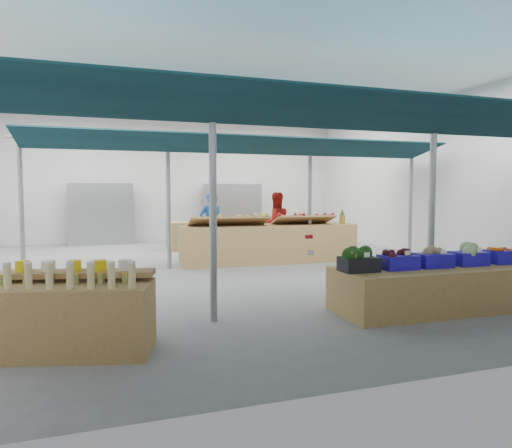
# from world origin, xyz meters

# --- Properties ---
(floor) EXTENTS (13.00, 13.00, 0.00)m
(floor) POSITION_xyz_m (0.00, 0.00, 0.00)
(floor) COLOR slate
(floor) RESTS_ON ground
(hall) EXTENTS (13.00, 13.00, 13.00)m
(hall) POSITION_xyz_m (0.00, 1.44, 2.65)
(hall) COLOR silver
(hall) RESTS_ON ground
(pole_grid) EXTENTS (10.00, 4.60, 3.00)m
(pole_grid) POSITION_xyz_m (0.75, -1.75, 1.81)
(pole_grid) COLOR gray
(pole_grid) RESTS_ON floor
(awnings) EXTENTS (9.50, 7.08, 0.30)m
(awnings) POSITION_xyz_m (0.75, -1.75, 2.78)
(awnings) COLOR #0B2831
(awnings) RESTS_ON pole_grid
(back_shelving_left) EXTENTS (2.00, 0.50, 2.00)m
(back_shelving_left) POSITION_xyz_m (-2.50, 6.00, 1.00)
(back_shelving_left) COLOR #B23F33
(back_shelving_left) RESTS_ON floor
(back_shelving_right) EXTENTS (2.00, 0.50, 2.00)m
(back_shelving_right) POSITION_xyz_m (2.00, 6.00, 1.00)
(back_shelving_right) COLOR #B23F33
(back_shelving_right) RESTS_ON floor
(bottle_shelf) EXTENTS (1.83, 1.39, 1.03)m
(bottle_shelf) POSITION_xyz_m (-2.72, -4.69, 0.41)
(bottle_shelf) COLOR olive
(bottle_shelf) RESTS_ON floor
(veg_counter) EXTENTS (3.29, 1.14, 0.64)m
(veg_counter) POSITION_xyz_m (2.36, -4.45, 0.32)
(veg_counter) COLOR olive
(veg_counter) RESTS_ON floor
(fruit_counter) EXTENTS (4.34, 1.11, 0.93)m
(fruit_counter) POSITION_xyz_m (1.46, 0.62, 0.46)
(fruit_counter) COLOR olive
(fruit_counter) RESTS_ON floor
(far_counter) EXTENTS (4.69, 1.29, 0.83)m
(far_counter) POSITION_xyz_m (1.72, 3.90, 0.42)
(far_counter) COLOR olive
(far_counter) RESTS_ON floor
(vendor_left) EXTENTS (0.64, 0.43, 1.73)m
(vendor_left) POSITION_xyz_m (0.26, 1.72, 0.86)
(vendor_left) COLOR blue
(vendor_left) RESTS_ON floor
(vendor_right) EXTENTS (0.85, 0.67, 1.73)m
(vendor_right) POSITION_xyz_m (2.06, 1.72, 0.86)
(vendor_right) COLOR #AC1B15
(vendor_right) RESTS_ON floor
(crate_broccoli) EXTENTS (0.51, 0.41, 0.35)m
(crate_broccoli) POSITION_xyz_m (0.95, -4.43, 0.79)
(crate_broccoli) COLOR black
(crate_broccoli) RESTS_ON veg_counter
(crate_beets) EXTENTS (0.51, 0.41, 0.29)m
(crate_beets) POSITION_xyz_m (1.59, -4.43, 0.77)
(crate_beets) COLOR #1D11B8
(crate_beets) RESTS_ON veg_counter
(crate_celeriac) EXTENTS (0.51, 0.41, 0.31)m
(crate_celeriac) POSITION_xyz_m (2.18, -4.44, 0.78)
(crate_celeriac) COLOR #1D11B8
(crate_celeriac) RESTS_ON veg_counter
(crate_cabbage) EXTENTS (0.51, 0.41, 0.35)m
(crate_cabbage) POSITION_xyz_m (2.82, -4.45, 0.79)
(crate_cabbage) COLOR #1D11B8
(crate_cabbage) RESTS_ON veg_counter
(crate_carrots) EXTENTS (0.51, 0.41, 0.29)m
(crate_carrots) POSITION_xyz_m (3.45, -4.46, 0.75)
(crate_carrots) COLOR #1D11B8
(crate_carrots) RESTS_ON veg_counter
(sparrow) EXTENTS (0.12, 0.09, 0.11)m
(sparrow) POSITION_xyz_m (0.81, -4.54, 0.88)
(sparrow) COLOR brown
(sparrow) RESTS_ON crate_broccoli
(pole_ribbon) EXTENTS (0.12, 0.12, 0.28)m
(pole_ribbon) POSITION_xyz_m (0.38, -4.04, 1.08)
(pole_ribbon) COLOR red
(pole_ribbon) RESTS_ON pole_grid
(apple_heap_yellow) EXTENTS (1.93, 0.77, 0.27)m
(apple_heap_yellow) POSITION_xyz_m (0.43, 0.54, 1.09)
(apple_heap_yellow) COLOR #997247
(apple_heap_yellow) RESTS_ON fruit_counter
(apple_heap_red) EXTENTS (1.53, 0.76, 0.27)m
(apple_heap_red) POSITION_xyz_m (2.33, 0.50, 1.09)
(apple_heap_red) COLOR #997247
(apple_heap_red) RESTS_ON fruit_counter
(pineapple) EXTENTS (0.14, 0.14, 0.39)m
(pineapple) POSITION_xyz_m (3.41, 0.48, 1.11)
(pineapple) COLOR #8C6019
(pineapple) RESTS_ON fruit_counter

